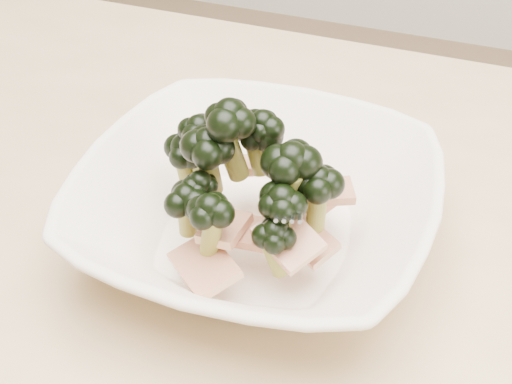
{
  "coord_description": "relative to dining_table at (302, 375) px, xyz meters",
  "views": [
    {
      "loc": [
        0.09,
        -0.35,
        1.13
      ],
      "look_at": [
        -0.05,
        0.04,
        0.8
      ],
      "focal_mm": 50.0,
      "sensor_mm": 36.0,
      "label": 1
    }
  ],
  "objects": [
    {
      "name": "dining_table",
      "position": [
        0.0,
        0.0,
        0.0
      ],
      "size": [
        1.2,
        0.8,
        0.75
      ],
      "color": "tan",
      "rests_on": "ground"
    },
    {
      "name": "broccoli_dish",
      "position": [
        -0.05,
        0.04,
        0.14
      ],
      "size": [
        0.27,
        0.27,
        0.13
      ],
      "color": "white",
      "rests_on": "dining_table"
    }
  ]
}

